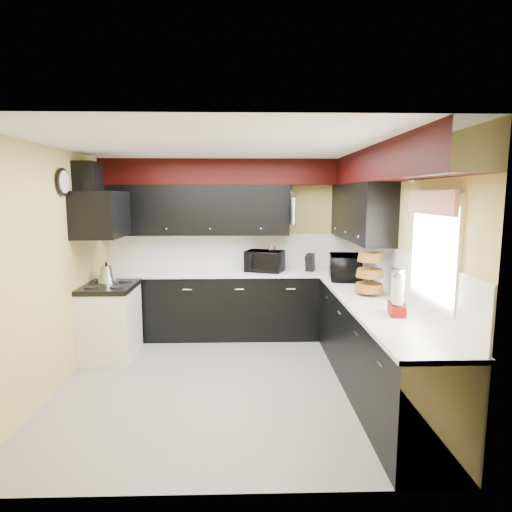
{
  "coord_description": "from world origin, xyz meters",
  "views": [
    {
      "loc": [
        0.18,
        -4.44,
        2.01
      ],
      "look_at": [
        0.31,
        0.68,
        1.28
      ],
      "focal_mm": 30.0,
      "sensor_mm": 36.0,
      "label": 1
    }
  ],
  "objects": [
    {
      "name": "cooktop",
      "position": [
        -1.5,
        0.75,
        0.89
      ],
      "size": [
        0.62,
        0.77,
        0.06
      ],
      "primitive_type": "cube",
      "color": "black",
      "rests_on": "stove"
    },
    {
      "name": "wall_back",
      "position": [
        0.0,
        1.8,
        1.25
      ],
      "size": [
        3.6,
        0.06,
        2.5
      ],
      "primitive_type": "cube",
      "color": "#E0C666",
      "rests_on": "ground"
    },
    {
      "name": "splash_back",
      "position": [
        0.0,
        1.79,
        1.19
      ],
      "size": [
        3.6,
        0.02,
        0.5
      ],
      "primitive_type": "cube",
      "color": "white",
      "rests_on": "counter_back"
    },
    {
      "name": "upper_back",
      "position": [
        -0.5,
        1.62,
        1.8
      ],
      "size": [
        2.6,
        0.35,
        0.7
      ],
      "primitive_type": "cube",
      "color": "black",
      "rests_on": "wall_back"
    },
    {
      "name": "pan_top",
      "position": [
        0.82,
        1.55,
        2.0
      ],
      "size": [
        0.03,
        0.22,
        0.4
      ],
      "primitive_type": null,
      "color": "black",
      "rests_on": "upper_back"
    },
    {
      "name": "soffit_back",
      "position": [
        0.0,
        1.62,
        2.33
      ],
      "size": [
        3.6,
        0.36,
        0.35
      ],
      "primitive_type": "cube",
      "color": "black",
      "rests_on": "wall_back"
    },
    {
      "name": "hood_duct",
      "position": [
        -1.68,
        0.75,
        2.2
      ],
      "size": [
        0.24,
        0.4,
        0.4
      ],
      "primitive_type": "cube",
      "color": "black",
      "rests_on": "wall_left"
    },
    {
      "name": "counter_right",
      "position": [
        1.5,
        -0.3,
        0.92
      ],
      "size": [
        0.64,
        3.02,
        0.04
      ],
      "primitive_type": "cube",
      "color": "white",
      "rests_on": "cab_right"
    },
    {
      "name": "knife_block",
      "position": [
        1.1,
        1.5,
        1.06
      ],
      "size": [
        0.16,
        0.18,
        0.24
      ],
      "primitive_type": "cube",
      "rotation": [
        0.0,
        0.0,
        -0.39
      ],
      "color": "black",
      "rests_on": "counter_back"
    },
    {
      "name": "clock",
      "position": [
        -1.77,
        0.25,
        2.15
      ],
      "size": [
        0.03,
        0.3,
        0.3
      ],
      "primitive_type": null,
      "color": "black",
      "rests_on": "wall_left"
    },
    {
      "name": "ground",
      "position": [
        0.0,
        0.0,
        0.0
      ],
      "size": [
        3.6,
        3.6,
        0.0
      ],
      "primitive_type": "plane",
      "color": "gray",
      "rests_on": "ground"
    },
    {
      "name": "toaster_oven",
      "position": [
        0.45,
        1.51,
        1.09
      ],
      "size": [
        0.62,
        0.58,
        0.29
      ],
      "primitive_type": "imported",
      "rotation": [
        0.0,
        0.0,
        -0.38
      ],
      "color": "black",
      "rests_on": "counter_back"
    },
    {
      "name": "ceiling",
      "position": [
        0.0,
        0.0,
        2.5
      ],
      "size": [
        3.6,
        3.6,
        0.06
      ],
      "primitive_type": "cube",
      "color": "white",
      "rests_on": "wall_back"
    },
    {
      "name": "cab_back",
      "position": [
        0.0,
        1.5,
        0.45
      ],
      "size": [
        3.6,
        0.6,
        0.9
      ],
      "primitive_type": "cube",
      "color": "black",
      "rests_on": "ground"
    },
    {
      "name": "baskets",
      "position": [
        1.52,
        0.05,
        1.18
      ],
      "size": [
        0.27,
        0.27,
        0.5
      ],
      "primitive_type": null,
      "color": "brown",
      "rests_on": "upper_right"
    },
    {
      "name": "pan_low",
      "position": [
        0.82,
        1.68,
        1.72
      ],
      "size": [
        0.03,
        0.24,
        0.42
      ],
      "primitive_type": null,
      "color": "black",
      "rests_on": "upper_back"
    },
    {
      "name": "soffit_right",
      "position": [
        1.62,
        -0.18,
        2.33
      ],
      "size": [
        0.36,
        3.24,
        0.35
      ],
      "primitive_type": "cube",
      "color": "black",
      "rests_on": "wall_right"
    },
    {
      "name": "microwave",
      "position": [
        1.47,
        0.91,
        1.1
      ],
      "size": [
        0.46,
        0.62,
        0.31
      ],
      "primitive_type": "imported",
      "rotation": [
        0.0,
        0.0,
        1.42
      ],
      "color": "black",
      "rests_on": "counter_right"
    },
    {
      "name": "window",
      "position": [
        1.79,
        -0.9,
        1.55
      ],
      "size": [
        0.03,
        0.86,
        0.96
      ],
      "primitive_type": null,
      "color": "white",
      "rests_on": "wall_right"
    },
    {
      "name": "utensil_crock",
      "position": [
        0.56,
        1.47,
        1.01
      ],
      "size": [
        0.14,
        0.14,
        0.14
      ],
      "primitive_type": "cylinder",
      "rotation": [
        0.0,
        0.0,
        0.09
      ],
      "color": "white",
      "rests_on": "counter_back"
    },
    {
      "name": "wall_left",
      "position": [
        -1.8,
        0.0,
        1.25
      ],
      "size": [
        0.06,
        3.6,
        2.5
      ],
      "primitive_type": "cube",
      "color": "#E0C666",
      "rests_on": "ground"
    },
    {
      "name": "cab_right",
      "position": [
        1.5,
        -0.3,
        0.45
      ],
      "size": [
        0.6,
        3.0,
        0.9
      ],
      "primitive_type": "cube",
      "color": "black",
      "rests_on": "ground"
    },
    {
      "name": "kettle",
      "position": [
        -1.57,
        0.92,
        1.02
      ],
      "size": [
        0.3,
        0.3,
        0.21
      ],
      "primitive_type": null,
      "rotation": [
        0.0,
        0.0,
        0.43
      ],
      "color": "#AFAFB3",
      "rests_on": "cooktop"
    },
    {
      "name": "wall_right",
      "position": [
        1.8,
        0.0,
        1.25
      ],
      "size": [
        0.06,
        3.6,
        2.5
      ],
      "primitive_type": "cube",
      "color": "#E0C666",
      "rests_on": "ground"
    },
    {
      "name": "counter_back",
      "position": [
        0.0,
        1.5,
        0.92
      ],
      "size": [
        3.62,
        0.64,
        0.04
      ],
      "primitive_type": "cube",
      "color": "white",
      "rests_on": "cab_back"
    },
    {
      "name": "pan_mid",
      "position": [
        0.82,
        1.42,
        1.75
      ],
      "size": [
        0.03,
        0.28,
        0.46
      ],
      "primitive_type": null,
      "color": "black",
      "rests_on": "upper_back"
    },
    {
      "name": "valance",
      "position": [
        1.73,
        -0.9,
        1.95
      ],
      "size": [
        0.04,
        0.88,
        0.2
      ],
      "primitive_type": "cube",
      "color": "red",
      "rests_on": "wall_right"
    },
    {
      "name": "splash_right",
      "position": [
        1.79,
        0.0,
        1.19
      ],
      "size": [
        0.02,
        3.6,
        0.5
      ],
      "primitive_type": "cube",
      "color": "white",
      "rests_on": "counter_right"
    },
    {
      "name": "hood",
      "position": [
        -1.55,
        0.75,
        1.78
      ],
      "size": [
        0.5,
        0.78,
        0.55
      ],
      "primitive_type": "cube",
      "color": "black",
      "rests_on": "wall_left"
    },
    {
      "name": "stove",
      "position": [
        -1.5,
        0.75,
        0.43
      ],
      "size": [
        0.6,
        0.75,
        0.86
      ],
      "primitive_type": "cube",
      "color": "white",
      "rests_on": "ground"
    },
    {
      "name": "dispenser_b",
      "position": [
        1.53,
        -0.79,
        1.11
      ],
      "size": [
        0.13,
        0.13,
        0.34
      ],
      "primitive_type": null,
      "rotation": [
        0.0,
        0.0,
        -0.07
      ],
      "color": "maroon",
      "rests_on": "counter_right"
    },
    {
      "name": "deco_plate",
      "position": [
        1.77,
        -0.35,
        2.25
      ],
      "size": [
        0.03,
        0.24,
        0.24
      ],
      "primitive_type": null,
      "color": "white",
      "rests_on": "wall_right"
    },
    {
      "name": "upper_right",
      "position": [
        1.62,
        0.9,
        1.8
      ],
      "size": [
        0.35,
        1.8,
        0.7
      ],
      "primitive_type": "cube",
      "color": "black",
      "rests_on": "wall_right"
    },
    {
      "name": "cut_board",
      "position": [
        0.83,
        1.3,
        1.8
      ],
      "size": [
        0.03,
        0.26,
        0.35
      ],
      "primitive_type": "cube",
      "color": "white",
      "rests_on": "upper_back"
    },
    {
      "name": "dispenser_a",
      "position": [
        1.57,
        -0.66,
        1.13
      ],
      "size": [
        0.16,
        0.16,
        0.37
      ],
      "primitive_type": null,
      "rotation": [
        0.0,
        0.0,
        -0.14
      ],
      "color": "#620208",
      "rests_on": "counter_right"
    }
  ]
}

